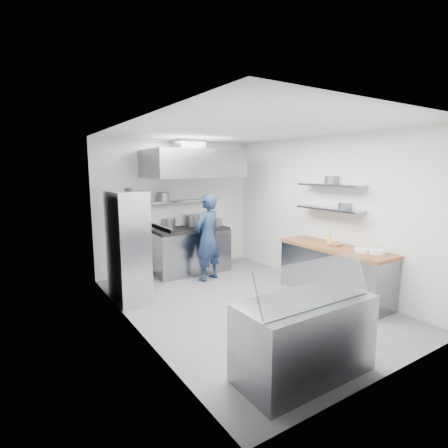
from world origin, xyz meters
TOP-DOWN VIEW (x-y plane):
  - floor at (0.00, 0.00)m, footprint 5.00×5.00m
  - ceiling at (0.00, 0.00)m, footprint 5.00×5.00m
  - wall_back at (0.00, 2.50)m, footprint 3.60×2.80m
  - wall_front at (0.00, -2.50)m, footprint 3.60×2.80m
  - wall_left at (-1.80, 0.00)m, footprint 2.80×5.00m
  - wall_right at (1.80, 0.00)m, footprint 2.80×5.00m
  - gas_range at (0.10, 2.10)m, footprint 1.60×0.80m
  - cooktop at (0.10, 2.10)m, footprint 1.57×0.78m
  - stock_pot_left at (-0.25, 2.37)m, footprint 0.27×0.27m
  - stock_pot_mid at (0.31, 2.38)m, footprint 0.37×0.37m
  - stock_pot_right at (0.72, 2.02)m, footprint 0.27×0.27m
  - over_range_shelf at (0.10, 2.34)m, footprint 1.60×0.30m
  - shelf_pot_a at (-0.38, 2.33)m, footprint 0.23×0.23m
  - extractor_hood at (0.10, 1.93)m, footprint 1.90×1.15m
  - hood_duct at (0.10, 2.15)m, footprint 0.55×0.55m
  - red_firebox at (-1.25, 2.44)m, footprint 0.22×0.10m
  - chef at (0.14, 1.42)m, footprint 0.73×0.60m
  - wire_rack at (-1.53, 1.18)m, footprint 0.50×0.90m
  - rack_bin_a at (-1.53, 0.93)m, footprint 0.17×0.21m
  - rack_bin_b at (-1.53, 1.36)m, footprint 0.13×0.17m
  - rack_jar at (-1.48, 1.19)m, footprint 0.12×0.12m
  - knife_strip at (-1.78, -0.90)m, footprint 0.04×0.55m
  - prep_counter_base at (1.48, -0.60)m, footprint 0.62×2.00m
  - prep_counter_top at (1.48, -0.60)m, footprint 0.65×2.04m
  - plate_stack_a at (1.61, -1.30)m, footprint 0.26×0.26m
  - plate_stack_b at (1.49, -1.11)m, footprint 0.22×0.22m
  - copper_pan at (1.55, -0.57)m, footprint 0.17×0.17m
  - squeeze_bottle at (1.51, -0.44)m, footprint 0.07×0.07m
  - mixing_bowl at (1.50, -0.58)m, footprint 0.23×0.23m
  - wall_shelf_lower at (1.64, -0.30)m, footprint 0.30×1.30m
  - wall_shelf_upper at (1.64, -0.30)m, footprint 0.30×1.30m
  - shelf_pot_c at (1.75, -0.54)m, footprint 0.23×0.23m
  - shelf_pot_d at (1.73, -0.25)m, footprint 0.24×0.24m
  - display_case at (-0.66, -2.00)m, footprint 1.50×0.70m
  - display_glass at (-0.66, -2.12)m, footprint 1.47×0.19m

SIDE VIEW (x-z plane):
  - floor at x=0.00m, z-range 0.00..0.00m
  - prep_counter_base at x=1.48m, z-range 0.00..0.84m
  - display_case at x=-0.66m, z-range 0.00..0.85m
  - gas_range at x=0.10m, z-range 0.00..0.90m
  - rack_bin_a at x=-1.53m, z-range 0.71..0.89m
  - chef at x=0.14m, z-range 0.00..1.73m
  - prep_counter_top at x=1.48m, z-range 0.84..0.90m
  - wire_rack at x=-1.53m, z-range 0.00..1.85m
  - mixing_bowl at x=1.50m, z-range 0.90..0.95m
  - cooktop at x=0.10m, z-range 0.90..0.96m
  - plate_stack_a at x=1.61m, z-range 0.90..0.96m
  - plate_stack_b at x=1.49m, z-range 0.90..0.96m
  - copper_pan at x=1.55m, z-range 0.90..0.96m
  - squeeze_bottle at x=1.51m, z-range 0.90..1.08m
  - stock_pot_right at x=0.72m, z-range 0.96..1.12m
  - stock_pot_left at x=-0.25m, z-range 0.96..1.16m
  - display_glass at x=-0.66m, z-range 0.86..1.28m
  - stock_pot_mid at x=0.31m, z-range 0.96..1.20m
  - rack_bin_b at x=-1.53m, z-range 1.22..1.38m
  - wall_back at x=0.00m, z-range 1.39..1.41m
  - wall_front at x=0.00m, z-range 1.39..1.41m
  - wall_left at x=-1.80m, z-range 1.39..1.41m
  - wall_right at x=1.80m, z-range 1.39..1.41m
  - red_firebox at x=-1.25m, z-range 1.29..1.55m
  - wall_shelf_lower at x=1.64m, z-range 1.48..1.52m
  - over_range_shelf at x=0.10m, z-range 1.50..1.54m
  - knife_strip at x=-1.78m, z-range 1.53..1.57m
  - shelf_pot_c at x=1.75m, z-range 1.52..1.62m
  - shelf_pot_a at x=-0.38m, z-range 1.54..1.72m
  - rack_jar at x=-1.48m, z-range 1.71..1.89m
  - wall_shelf_upper at x=1.64m, z-range 1.90..1.94m
  - shelf_pot_d at x=1.73m, z-range 1.94..2.08m
  - extractor_hood at x=0.10m, z-range 2.02..2.57m
  - hood_duct at x=0.10m, z-range 2.56..2.80m
  - ceiling at x=0.00m, z-range 2.80..2.80m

